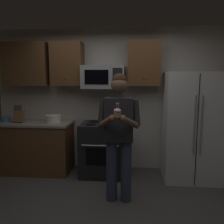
# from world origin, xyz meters

# --- Properties ---
(ground_plane) EXTENTS (6.00, 6.00, 0.00)m
(ground_plane) POSITION_xyz_m (0.00, 0.00, 0.00)
(ground_plane) COLOR #474442
(wall_back) EXTENTS (4.40, 0.10, 2.60)m
(wall_back) POSITION_xyz_m (0.00, 1.75, 1.30)
(wall_back) COLOR beige
(wall_back) RESTS_ON ground
(oven_range) EXTENTS (0.76, 0.70, 0.93)m
(oven_range) POSITION_xyz_m (-0.15, 1.36, 0.46)
(oven_range) COLOR black
(oven_range) RESTS_ON ground
(microwave) EXTENTS (0.74, 0.41, 0.40)m
(microwave) POSITION_xyz_m (-0.15, 1.48, 1.72)
(microwave) COLOR #9EA0A5
(refrigerator) EXTENTS (0.90, 0.75, 1.80)m
(refrigerator) POSITION_xyz_m (1.35, 1.32, 0.90)
(refrigerator) COLOR white
(refrigerator) RESTS_ON ground
(cabinet_row_upper) EXTENTS (2.78, 0.36, 0.76)m
(cabinet_row_upper) POSITION_xyz_m (-0.72, 1.53, 1.95)
(cabinet_row_upper) COLOR brown
(counter_left) EXTENTS (1.44, 0.66, 0.92)m
(counter_left) POSITION_xyz_m (-1.45, 1.38, 0.46)
(counter_left) COLOR brown
(counter_left) RESTS_ON ground
(knife_block) EXTENTS (0.16, 0.15, 0.32)m
(knife_block) POSITION_xyz_m (-1.65, 1.33, 1.03)
(knife_block) COLOR brown
(knife_block) RESTS_ON counter_left
(bowl_large_white) EXTENTS (0.28, 0.28, 0.13)m
(bowl_large_white) POSITION_xyz_m (-1.05, 1.40, 0.99)
(bowl_large_white) COLOR white
(bowl_large_white) RESTS_ON counter_left
(bowl_small_colored) EXTENTS (0.18, 0.18, 0.08)m
(bowl_small_colored) POSITION_xyz_m (-1.95, 1.42, 0.96)
(bowl_small_colored) COLOR #4C7299
(bowl_small_colored) RESTS_ON counter_left
(person) EXTENTS (0.60, 0.48, 1.76)m
(person) POSITION_xyz_m (0.19, 0.45, 1.00)
(person) COLOR #383F59
(person) RESTS_ON ground
(cupcake) EXTENTS (0.09, 0.09, 0.17)m
(cupcake) POSITION_xyz_m (0.19, 0.12, 1.29)
(cupcake) COLOR #A87F56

